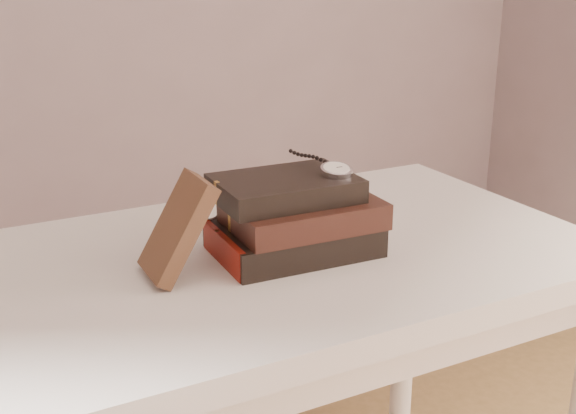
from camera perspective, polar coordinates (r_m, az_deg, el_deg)
table at (r=1.21m, az=-0.76°, el=-7.31°), size 1.00×0.60×0.75m
book_stack at (r=1.14m, az=0.51°, el=-0.82°), size 0.25×0.18×0.12m
journal at (r=1.06m, az=-8.42°, el=-1.59°), size 0.10×0.10×0.15m
pocket_watch at (r=1.14m, az=3.51°, el=2.93°), size 0.05×0.15×0.02m
eyeglasses at (r=1.18m, az=-5.00°, el=0.34°), size 0.10×0.12×0.05m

